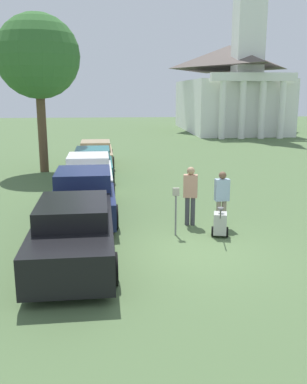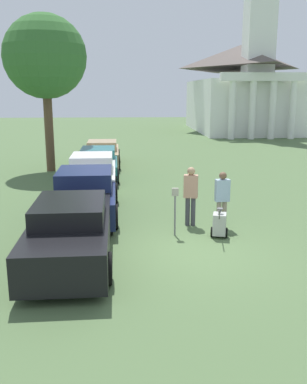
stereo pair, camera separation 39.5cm
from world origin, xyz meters
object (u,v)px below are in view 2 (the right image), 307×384
at_px(parked_car_teal, 99,164).
at_px(parked_car_tan, 103,154).
at_px(parked_car_black, 72,230).
at_px(parking_meter, 175,203).
at_px(person_supervisor, 222,196).
at_px(person_worker, 191,192).
at_px(parked_car_navy, 86,194).
at_px(equipment_cart, 219,224).
at_px(church, 241,82).
at_px(parked_car_white, 93,176).

distance_m(parked_car_teal, parked_car_tan, 3.38).
relative_size(parked_car_black, parking_meter, 3.81).
distance_m(parked_car_tan, person_supervisor, 12.20).
bearing_deg(person_worker, parked_car_navy, -7.52).
xyz_separation_m(parked_car_black, parking_meter, (2.71, 1.51, 0.25)).
distance_m(equipment_cart, church, 34.60).
distance_m(parked_car_navy, person_supervisor, 4.48).
bearing_deg(church, person_worker, -106.94).
bearing_deg(person_worker, church, -93.44).
distance_m(parked_car_navy, parked_car_white, 2.97).
height_order(parked_car_navy, person_worker, person_worker).
bearing_deg(parked_car_navy, parked_car_teal, 88.49).
bearing_deg(parked_car_black, person_supervisor, 25.48).
xyz_separation_m(parked_car_navy, equipment_cart, (3.95, -2.40, -0.34)).
relative_size(parked_car_black, parked_car_navy, 1.06).
distance_m(parked_car_teal, equipment_cart, 9.75).
distance_m(person_worker, person_supervisor, 0.95).
height_order(person_supervisor, equipment_cart, person_supervisor).
bearing_deg(parking_meter, equipment_cart, -10.07).
bearing_deg(parked_car_navy, parked_car_white, 88.49).
bearing_deg(person_supervisor, parking_meter, 18.95).
distance_m(parking_meter, equipment_cart, 1.38).
bearing_deg(parked_car_black, parked_car_teal, 88.49).
bearing_deg(parked_car_black, parked_car_tan, 88.49).
bearing_deg(person_supervisor, parked_car_white, -51.01).
height_order(parking_meter, person_supervisor, person_supervisor).
height_order(parked_car_white, person_supervisor, person_supervisor).
height_order(parked_car_teal, church, church).
height_order(person_supervisor, church, church).
height_order(parking_meter, church, church).
height_order(parked_car_black, parked_car_navy, parked_car_navy).
xyz_separation_m(parked_car_white, equipment_cart, (3.95, -5.37, -0.36)).
relative_size(parked_car_navy, equipment_cart, 4.96).
relative_size(parked_car_black, parked_car_tan, 1.11).
xyz_separation_m(parked_car_white, person_worker, (3.29, -4.23, 0.29)).
height_order(parking_meter, equipment_cart, parking_meter).
distance_m(parked_car_white, person_worker, 5.36).
height_order(parked_car_tan, person_supervisor, person_supervisor).
distance_m(parked_car_white, equipment_cart, 6.67).
height_order(parked_car_navy, parked_car_white, parked_car_white).
bearing_deg(person_worker, parked_car_white, -38.65).
bearing_deg(parked_car_black, parking_meter, 27.69).
distance_m(parked_car_tan, church, 24.90).
bearing_deg(parked_car_teal, parking_meter, -74.20).
bearing_deg(church, equipment_cart, -105.33).
height_order(parked_car_tan, person_worker, person_worker).
bearing_deg(parked_car_navy, parked_car_tan, 88.49).
height_order(parked_car_black, church, church).
xyz_separation_m(parked_car_tan, person_worker, (3.29, -11.16, 0.38)).
xyz_separation_m(parked_car_white, person_supervisor, (4.19, -4.53, 0.23)).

